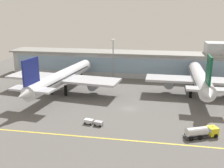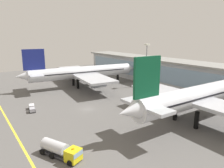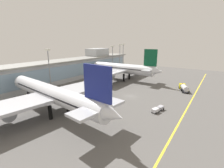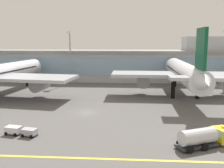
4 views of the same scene
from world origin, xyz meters
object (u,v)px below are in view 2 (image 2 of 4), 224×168
object	(u,v)px
airliner_near_left	(82,73)
apron_light_mast_east	(147,58)
airliner_near_right	(194,97)
fuel_tanker_truck	(61,150)
baggage_tug_near	(32,108)

from	to	relation	value
airliner_near_left	apron_light_mast_east	distance (m)	29.21
airliner_near_right	fuel_tanker_truck	distance (m)	35.59
airliner_near_right	apron_light_mast_east	size ratio (longest dim) A/B	2.53
fuel_tanker_truck	airliner_near_left	bearing A→B (deg)	124.67
airliner_near_right	baggage_tug_near	bearing A→B (deg)	135.21
fuel_tanker_truck	baggage_tug_near	bearing A→B (deg)	151.22
fuel_tanker_truck	baggage_tug_near	xyz separation A→B (m)	(-29.63, 2.45, -0.72)
airliner_near_right	airliner_near_left	bearing A→B (deg)	96.58
airliner_near_left	baggage_tug_near	size ratio (longest dim) A/B	9.53
airliner_near_left	apron_light_mast_east	world-z (taller)	apron_light_mast_east
airliner_near_right	baggage_tug_near	size ratio (longest dim) A/B	8.28
fuel_tanker_truck	apron_light_mast_east	bearing A→B (deg)	97.57
airliner_near_left	airliner_near_right	bearing A→B (deg)	-77.17
baggage_tug_near	apron_light_mast_east	size ratio (longest dim) A/B	0.31
apron_light_mast_east	baggage_tug_near	bearing A→B (deg)	-86.51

